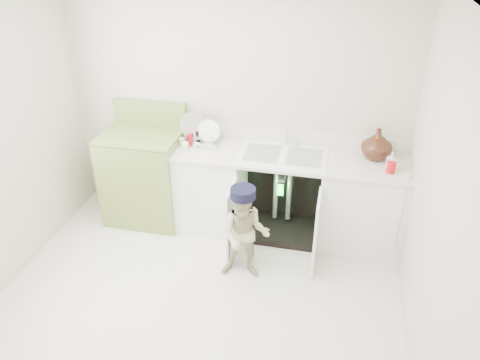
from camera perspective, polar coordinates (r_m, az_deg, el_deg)
name	(u,v)px	position (r m, az deg, el deg)	size (l,w,h in m)	color
ground	(197,302)	(4.25, -5.29, -14.57)	(3.50, 3.50, 0.00)	beige
room_shell	(189,178)	(3.49, -6.23, 0.22)	(6.00, 5.50, 1.26)	beige
counter_run	(283,193)	(4.79, 5.30, -1.57)	(2.44, 1.02, 1.20)	white
avocado_stove	(145,175)	(5.11, -11.46, 0.61)	(0.80, 0.65, 1.25)	olive
repair_worker	(245,234)	(4.20, 0.65, -6.55)	(0.52, 0.61, 0.93)	tan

